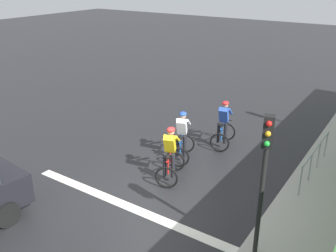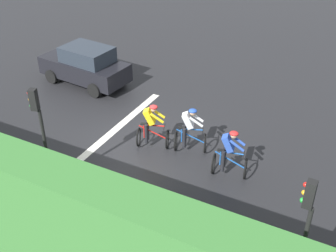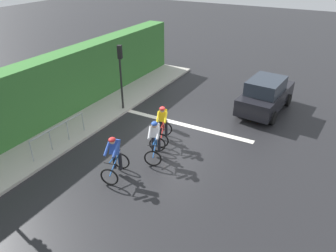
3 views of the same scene
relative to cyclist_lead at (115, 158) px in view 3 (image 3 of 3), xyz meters
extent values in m
plane|color=black|center=(-0.27, -3.91, -0.80)|extent=(80.00, 80.00, 0.00)
cube|color=#ADA89E|center=(4.12, -1.91, -0.74)|extent=(2.80, 20.33, 0.12)
cube|color=gray|center=(5.02, -1.91, -0.48)|extent=(0.44, 20.33, 0.63)
cube|color=#387533|center=(5.32, -1.91, 0.73)|extent=(1.10, 20.33, 3.06)
cube|color=silver|center=(-0.27, -4.72, -0.79)|extent=(7.00, 0.30, 0.01)
torus|color=black|center=(-0.12, 0.54, -0.46)|extent=(0.68, 0.21, 0.68)
torus|color=black|center=(0.10, -0.46, -0.46)|extent=(0.68, 0.21, 0.68)
cylinder|color=#1E59B2|center=(-0.01, 0.04, -0.21)|extent=(0.26, 0.97, 0.51)
cylinder|color=#1E59B2|center=(0.06, -0.26, -0.18)|extent=(0.04, 0.04, 0.55)
cylinder|color=#1E59B2|center=(-0.02, 0.09, 0.07)|extent=(0.20, 0.71, 0.04)
cube|color=black|center=(0.06, -0.26, 0.11)|extent=(0.15, 0.24, 0.04)
cylinder|color=black|center=(-0.10, 0.44, 0.04)|extent=(0.42, 0.12, 0.03)
cube|color=#2D51B7|center=(0.01, -0.06, 0.41)|extent=(0.38, 0.47, 0.57)
sphere|color=tan|center=(-0.02, 0.09, 0.72)|extent=(0.20, 0.20, 0.20)
ellipsoid|color=red|center=(-0.02, 0.09, 0.79)|extent=(0.30, 0.33, 0.14)
cylinder|color=black|center=(-0.08, -0.19, -0.23)|extent=(0.12, 0.12, 0.74)
cylinder|color=black|center=(0.15, -0.13, -0.23)|extent=(0.12, 0.12, 0.74)
cylinder|color=#2D51B7|center=(-0.21, 0.18, 0.47)|extent=(0.19, 0.49, 0.37)
cylinder|color=#2D51B7|center=(0.11, 0.25, 0.47)|extent=(0.19, 0.49, 0.37)
torus|color=black|center=(-0.85, -1.17, -0.46)|extent=(0.66, 0.30, 0.68)
torus|color=black|center=(-0.49, -2.13, -0.46)|extent=(0.66, 0.30, 0.68)
cylinder|color=#1E59B2|center=(-0.67, -1.65, -0.21)|extent=(0.39, 0.94, 0.51)
cylinder|color=#1E59B2|center=(-0.56, -1.93, -0.18)|extent=(0.04, 0.04, 0.55)
cylinder|color=#1E59B2|center=(-0.69, -1.60, 0.07)|extent=(0.29, 0.68, 0.04)
cube|color=black|center=(-0.56, -1.93, 0.11)|extent=(0.17, 0.24, 0.04)
cylinder|color=black|center=(-0.81, -1.27, 0.04)|extent=(0.40, 0.18, 0.03)
cube|color=white|center=(-0.63, -1.74, 0.41)|extent=(0.42, 0.49, 0.57)
sphere|color=tan|center=(-0.69, -1.60, 0.72)|extent=(0.20, 0.20, 0.20)
ellipsoid|color=#264CB2|center=(-0.69, -1.60, 0.79)|extent=(0.32, 0.35, 0.14)
cylinder|color=black|center=(-0.71, -1.88, -0.23)|extent=(0.12, 0.12, 0.74)
cylinder|color=black|center=(-0.49, -1.80, -0.23)|extent=(0.12, 0.12, 0.74)
cylinder|color=white|center=(-0.88, -1.53, 0.47)|extent=(0.25, 0.48, 0.37)
cylinder|color=white|center=(-0.59, -1.42, 0.47)|extent=(0.25, 0.48, 0.37)
torus|color=black|center=(-0.46, -2.44, -0.46)|extent=(0.66, 0.29, 0.68)
torus|color=black|center=(-0.11, -3.40, -0.46)|extent=(0.66, 0.29, 0.68)
cylinder|color=red|center=(-0.29, -2.92, -0.21)|extent=(0.38, 0.94, 0.51)
cylinder|color=red|center=(-0.18, -3.21, -0.18)|extent=(0.04, 0.04, 0.55)
cylinder|color=red|center=(-0.30, -2.87, 0.07)|extent=(0.29, 0.69, 0.04)
cube|color=black|center=(-0.18, -3.21, 0.11)|extent=(0.17, 0.24, 0.04)
cylinder|color=black|center=(-0.43, -2.54, 0.04)|extent=(0.41, 0.18, 0.03)
cube|color=yellow|center=(-0.25, -3.02, 0.41)|extent=(0.42, 0.49, 0.57)
sphere|color=tan|center=(-0.30, -2.87, 0.72)|extent=(0.20, 0.20, 0.20)
ellipsoid|color=red|center=(-0.30, -2.87, 0.79)|extent=(0.32, 0.35, 0.14)
cylinder|color=black|center=(-0.33, -3.16, -0.23)|extent=(0.12, 0.12, 0.74)
cylinder|color=black|center=(-0.10, -3.07, -0.23)|extent=(0.12, 0.12, 0.74)
cylinder|color=yellow|center=(-0.50, -2.81, 0.47)|extent=(0.25, 0.48, 0.37)
cylinder|color=yellow|center=(-0.20, -2.69, 0.47)|extent=(0.25, 0.48, 0.37)
cube|color=black|center=(-3.33, -8.15, -0.10)|extent=(2.07, 4.24, 0.80)
cube|color=#262D38|center=(-3.31, -7.90, 0.63)|extent=(1.68, 2.26, 0.66)
cylinder|color=black|center=(-2.62, -9.49, -0.48)|extent=(0.28, 0.66, 0.64)
cylinder|color=black|center=(-4.27, -9.34, -0.48)|extent=(0.28, 0.66, 0.64)
cylinder|color=black|center=(-2.38, -6.96, -0.48)|extent=(0.28, 0.66, 0.64)
cylinder|color=black|center=(-4.04, -6.81, -0.48)|extent=(0.28, 0.66, 0.64)
cube|color=#EAEACC|center=(-3.00, -10.20, 0.00)|extent=(0.29, 0.11, 0.16)
cube|color=#EAEACC|center=(-4.02, -10.11, 0.00)|extent=(0.29, 0.11, 0.16)
cylinder|color=black|center=(3.04, -4.65, 0.55)|extent=(0.10, 0.10, 2.70)
cube|color=black|center=(3.07, -4.74, 2.22)|extent=(0.25, 0.25, 0.64)
sphere|color=red|center=(3.11, -4.85, 2.42)|extent=(0.11, 0.11, 0.11)
sphere|color=orange|center=(3.11, -4.85, 2.22)|extent=(0.11, 0.11, 0.11)
sphere|color=green|center=(3.11, -4.85, 2.02)|extent=(0.11, 0.11, 0.11)
cylinder|color=#999EA3|center=(3.22, -0.48, 0.20)|extent=(0.10, 2.80, 0.05)
cylinder|color=#999EA3|center=(3.19, -1.88, -0.30)|extent=(0.04, 0.04, 1.00)
cylinder|color=#999EA3|center=(3.21, -0.94, -0.30)|extent=(0.04, 0.04, 1.00)
cylinder|color=#999EA3|center=(3.22, -0.01, -0.30)|extent=(0.04, 0.04, 1.00)
cylinder|color=#999EA3|center=(3.24, 0.92, -0.30)|extent=(0.04, 0.04, 1.00)
camera|label=1|loc=(5.05, -11.05, 4.98)|focal=39.95mm
camera|label=2|loc=(10.56, 3.38, 7.82)|focal=45.71mm
camera|label=3|loc=(-6.21, 7.41, 6.41)|focal=34.41mm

